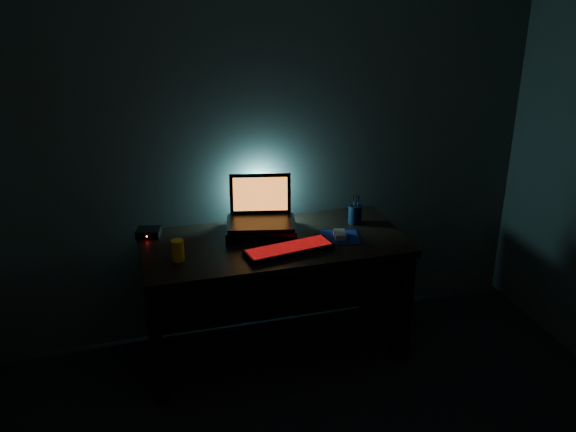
% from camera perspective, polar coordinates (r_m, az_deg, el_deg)
% --- Properties ---
extents(room, '(3.50, 4.00, 2.50)m').
position_cam_1_polar(room, '(2.06, 10.03, -7.86)').
color(room, black).
rests_on(room, ground).
extents(desk, '(1.50, 0.70, 0.75)m').
position_cam_1_polar(desk, '(3.81, -1.44, -5.41)').
color(desk, black).
rests_on(desk, ground).
extents(riser, '(0.46, 0.38, 0.06)m').
position_cam_1_polar(riser, '(3.73, -2.41, -1.12)').
color(riser, black).
rests_on(riser, desk).
extents(laptop, '(0.43, 0.36, 0.26)m').
position_cam_1_polar(laptop, '(3.74, -2.44, 0.46)').
color(laptop, black).
rests_on(laptop, riser).
extents(keyboard, '(0.51, 0.24, 0.03)m').
position_cam_1_polar(keyboard, '(3.51, 0.08, -2.96)').
color(keyboard, black).
rests_on(keyboard, desk).
extents(mousepad, '(0.26, 0.24, 0.00)m').
position_cam_1_polar(mousepad, '(3.70, 4.62, -1.90)').
color(mousepad, '#0B1850').
rests_on(mousepad, desk).
extents(mouse, '(0.08, 0.12, 0.03)m').
position_cam_1_polar(mouse, '(3.69, 4.63, -1.65)').
color(mouse, '#9F9FA4').
rests_on(mouse, mousepad).
extents(pen_cup, '(0.09, 0.09, 0.11)m').
position_cam_1_polar(pen_cup, '(3.88, 5.98, 0.16)').
color(pen_cup, black).
rests_on(pen_cup, desk).
extents(juice_glass, '(0.09, 0.09, 0.12)m').
position_cam_1_polar(juice_glass, '(3.45, -9.77, -3.02)').
color(juice_glass, yellow).
rests_on(juice_glass, desk).
extents(router, '(0.16, 0.14, 0.04)m').
position_cam_1_polar(router, '(3.78, -12.30, -1.45)').
color(router, black).
rests_on(router, desk).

